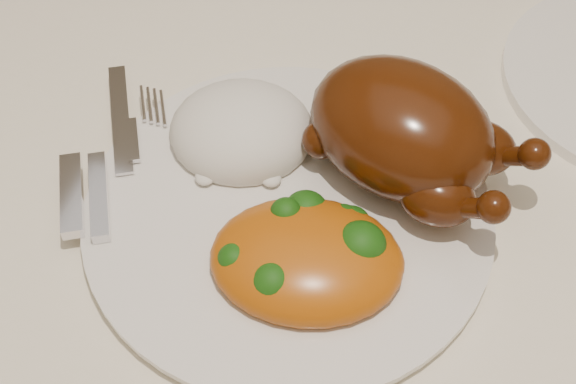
% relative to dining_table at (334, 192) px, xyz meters
% --- Properties ---
extents(dining_table, '(1.60, 0.90, 0.76)m').
position_rel_dining_table_xyz_m(dining_table, '(0.00, 0.00, 0.00)').
color(dining_table, brown).
rests_on(dining_table, floor).
extents(tablecloth, '(1.73, 1.03, 0.18)m').
position_rel_dining_table_xyz_m(tablecloth, '(0.00, 0.00, 0.07)').
color(tablecloth, white).
rests_on(tablecloth, dining_table).
extents(dinner_plate, '(0.30, 0.30, 0.01)m').
position_rel_dining_table_xyz_m(dinner_plate, '(-0.01, -0.11, 0.11)').
color(dinner_plate, white).
rests_on(dinner_plate, tablecloth).
extents(roast_chicken, '(0.19, 0.15, 0.09)m').
position_rel_dining_table_xyz_m(roast_chicken, '(0.06, -0.05, 0.16)').
color(roast_chicken, '#4A1E07').
rests_on(roast_chicken, dinner_plate).
extents(rice_mound, '(0.13, 0.12, 0.06)m').
position_rel_dining_table_xyz_m(rice_mound, '(-0.06, -0.06, 0.13)').
color(rice_mound, white).
rests_on(rice_mound, dinner_plate).
extents(mac_and_cheese, '(0.15, 0.13, 0.05)m').
position_rel_dining_table_xyz_m(mac_and_cheese, '(0.02, -0.15, 0.13)').
color(mac_and_cheese, '#D3620D').
rests_on(mac_and_cheese, dinner_plate).
extents(cutlery, '(0.08, 0.17, 0.01)m').
position_rel_dining_table_xyz_m(cutlery, '(-0.15, -0.12, 0.12)').
color(cutlery, silver).
rests_on(cutlery, dinner_plate).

